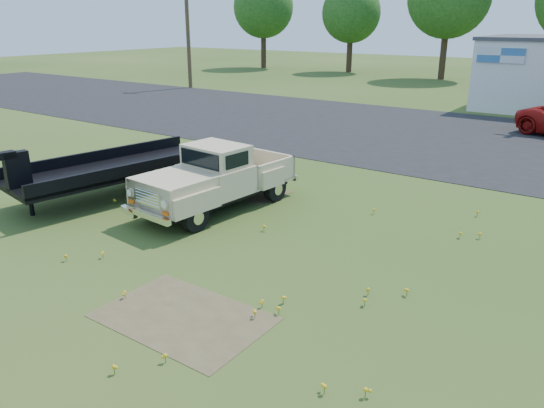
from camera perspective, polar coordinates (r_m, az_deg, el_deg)
The scene contains 9 objects.
ground at distance 12.70m, azimuth -4.91°, elevation -4.26°, with size 140.00×140.00×0.00m, color #2D4B18.
asphalt_lot at distance 25.54m, azimuth 17.34°, elevation 6.95°, with size 90.00×14.00×0.02m, color black.
dirt_patch_a at distance 9.83m, azimuth -9.50°, elevation -11.94°, with size 3.00×2.00×0.01m, color brown.
dirt_patch_b at distance 16.43m, azimuth -2.45°, elevation 1.31°, with size 2.20×1.60×0.01m, color brown.
utility_pole_west at distance 42.75m, azimuth -9.07°, elevation 18.39°, with size 1.60×0.30×9.00m.
treeline_a at distance 60.45m, azimuth -0.94°, elevation 20.39°, with size 6.40×6.40×9.52m.
treeline_b at distance 56.04m, azimuth 8.52°, elevation 19.64°, with size 5.76×5.76×8.57m.
vintage_pickup_truck at distance 14.75m, azimuth -5.91°, elevation 2.89°, with size 1.98×5.09×1.85m, color tan, non-canonical shape.
flatbed_trailer at distance 16.59m, azimuth -16.51°, elevation 4.04°, with size 2.27×6.81×1.86m, color black, non-canonical shape.
Camera 1 is at (7.57, -8.86, 5.04)m, focal length 35.00 mm.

